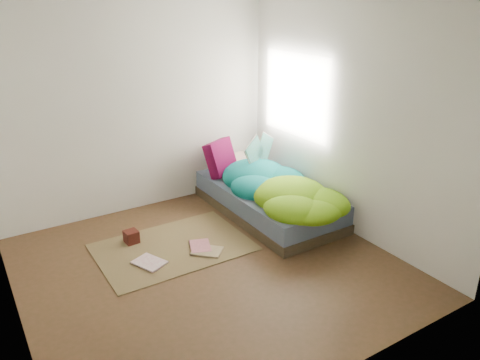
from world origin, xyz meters
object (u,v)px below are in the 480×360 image
open_book (260,142)px  floor_book_b (190,248)px  pillow_magenta (221,158)px  wooden_box (131,237)px  floor_book_a (141,268)px  bed (268,200)px

open_book → floor_book_b: bearing=-175.6°
pillow_magenta → open_book: open_book is taller
wooden_box → floor_book_b: wooden_box is taller
wooden_box → floor_book_a: 0.58m
wooden_box → bed: bearing=-5.3°
bed → floor_book_b: (-1.23, -0.31, -0.14)m
floor_book_a → floor_book_b: size_ratio=1.09×
floor_book_a → floor_book_b: (0.59, 0.09, 0.00)m
open_book → floor_book_a: size_ratio=1.60×
pillow_magenta → floor_book_a: (-1.57, -1.12, -0.54)m
floor_book_a → wooden_box: bearing=55.8°
bed → open_book: open_book is taller
floor_book_a → floor_book_b: bearing=-14.2°
open_book → floor_book_b: 1.68m
open_book → bed: bearing=-127.9°
pillow_magenta → wooden_box: pillow_magenta is taller
open_book → wooden_box: (-1.81, -0.17, -0.75)m
pillow_magenta → wooden_box: bearing=174.0°
wooden_box → pillow_magenta: bearing=20.9°
open_book → floor_book_a: bearing=179.7°
open_book → floor_book_b: size_ratio=1.75×
bed → floor_book_b: bed is taller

